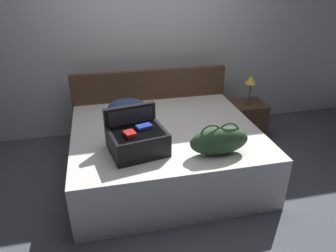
# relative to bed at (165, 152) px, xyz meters

# --- Properties ---
(ground_plane) EXTENTS (12.00, 12.00, 0.00)m
(ground_plane) POSITION_rel_bed_xyz_m (0.00, -0.40, -0.28)
(ground_plane) COLOR #4C515B
(back_wall) EXTENTS (8.00, 0.10, 2.60)m
(back_wall) POSITION_rel_bed_xyz_m (0.00, 1.25, 1.02)
(back_wall) COLOR silver
(back_wall) RESTS_ON ground
(bed) EXTENTS (1.95, 1.71, 0.56)m
(bed) POSITION_rel_bed_xyz_m (0.00, 0.00, 0.00)
(bed) COLOR silver
(bed) RESTS_ON ground
(headboard) EXTENTS (1.99, 0.08, 0.95)m
(headboard) POSITION_rel_bed_xyz_m (0.00, 0.90, 0.19)
(headboard) COLOR #4C3323
(headboard) RESTS_ON ground
(hard_case_large) EXTENTS (0.57, 0.53, 0.39)m
(hard_case_large) POSITION_rel_bed_xyz_m (-0.35, -0.38, 0.41)
(hard_case_large) COLOR black
(hard_case_large) RESTS_ON bed
(duffel_bag) EXTENTS (0.55, 0.20, 0.31)m
(duffel_bag) POSITION_rel_bed_xyz_m (0.37, -0.59, 0.41)
(duffel_bag) COLOR #2D4C2D
(duffel_bag) RESTS_ON bed
(pillow_near_headboard) EXTENTS (0.48, 0.32, 0.19)m
(pillow_near_headboard) POSITION_rel_bed_xyz_m (-0.35, 0.46, 0.38)
(pillow_near_headboard) COLOR navy
(pillow_near_headboard) RESTS_ON bed
(nightstand) EXTENTS (0.44, 0.40, 0.50)m
(nightstand) POSITION_rel_bed_xyz_m (1.26, 0.61, -0.03)
(nightstand) COLOR #4C3323
(nightstand) RESTS_ON ground
(table_lamp) EXTENTS (0.15, 0.15, 0.38)m
(table_lamp) POSITION_rel_bed_xyz_m (1.26, 0.61, 0.52)
(table_lamp) COLOR #3F3833
(table_lamp) RESTS_ON nightstand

